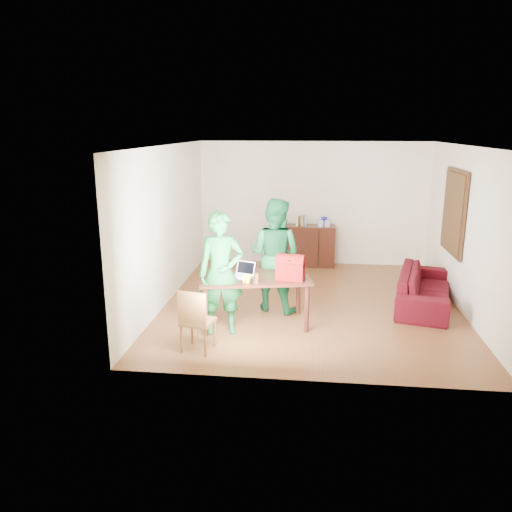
# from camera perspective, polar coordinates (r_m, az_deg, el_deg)

# --- Properties ---
(room) EXTENTS (5.20, 5.70, 2.90)m
(room) POSITION_cam_1_polar(r_m,az_deg,el_deg) (8.57, 6.53, 3.10)
(room) COLOR #4D2713
(room) RESTS_ON ground
(table) EXTENTS (1.81, 1.24, 0.78)m
(table) POSITION_cam_1_polar(r_m,az_deg,el_deg) (7.66, -0.17, -3.02)
(table) COLOR black
(table) RESTS_ON ground
(chair) EXTENTS (0.47, 0.46, 0.89)m
(chair) POSITION_cam_1_polar(r_m,az_deg,el_deg) (6.95, -6.67, -8.69)
(chair) COLOR brown
(chair) RESTS_ON ground
(person_near) EXTENTS (0.75, 0.57, 1.83)m
(person_near) POSITION_cam_1_polar(r_m,az_deg,el_deg) (7.31, -4.01, -2.00)
(person_near) COLOR #145B25
(person_near) RESTS_ON ground
(person_far) EXTENTS (1.11, 0.99, 1.88)m
(person_far) POSITION_cam_1_polar(r_m,az_deg,el_deg) (8.25, 2.14, 0.12)
(person_far) COLOR #12542A
(person_far) RESTS_ON ground
(laptop) EXTENTS (0.36, 0.31, 0.22)m
(laptop) POSITION_cam_1_polar(r_m,az_deg,el_deg) (7.58, -1.68, -2.10)
(laptop) COLOR white
(laptop) RESTS_ON table
(bananas) EXTENTS (0.17, 0.14, 0.06)m
(bananas) POSITION_cam_1_polar(r_m,az_deg,el_deg) (7.27, -1.10, -2.96)
(bananas) COLOR gold
(bananas) RESTS_ON table
(bottle) EXTENTS (0.07, 0.07, 0.17)m
(bottle) POSITION_cam_1_polar(r_m,az_deg,el_deg) (7.27, 0.08, -2.49)
(bottle) COLOR #5A2A14
(bottle) RESTS_ON table
(red_bag) EXTENTS (0.44, 0.30, 0.30)m
(red_bag) POSITION_cam_1_polar(r_m,az_deg,el_deg) (7.46, 3.97, -1.55)
(red_bag) COLOR maroon
(red_bag) RESTS_ON table
(sofa) EXTENTS (1.30, 2.23, 0.61)m
(sofa) POSITION_cam_1_polar(r_m,az_deg,el_deg) (9.07, 18.71, -3.49)
(sofa) COLOR #3B070D
(sofa) RESTS_ON ground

